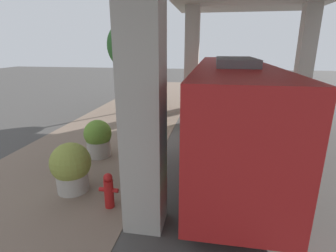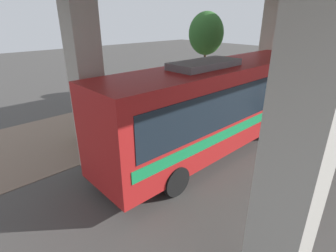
{
  "view_description": "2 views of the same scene",
  "coord_description": "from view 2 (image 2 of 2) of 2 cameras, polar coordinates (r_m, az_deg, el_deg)",
  "views": [
    {
      "loc": [
        1.98,
        -11.61,
        4.21
      ],
      "look_at": [
        0.11,
        -0.78,
        0.85
      ],
      "focal_mm": 28.0,
      "sensor_mm": 36.0,
      "label": 1
    },
    {
      "loc": [
        8.75,
        -10.17,
        5.31
      ],
      "look_at": [
        0.98,
        -2.94,
        0.87
      ],
      "focal_mm": 28.0,
      "sensor_mm": 36.0,
      "label": 2
    }
  ],
  "objects": [
    {
      "name": "ground_plane",
      "position": [
        14.43,
        5.9,
        0.97
      ],
      "size": [
        80.0,
        80.0,
        0.0
      ],
      "primitive_type": "plane",
      "color": "#474442",
      "rests_on": "ground"
    },
    {
      "name": "sidewalk_strip",
      "position": [
        16.42,
        -1.96,
        3.84
      ],
      "size": [
        6.0,
        40.0,
        0.02
      ],
      "color": "#7A6656",
      "rests_on": "ground"
    },
    {
      "name": "bus",
      "position": [
        11.05,
        11.37,
        5.26
      ],
      "size": [
        2.56,
        11.4,
        3.85
      ],
      "color": "#B21E1E",
      "rests_on": "ground"
    },
    {
      "name": "fire_hydrant",
      "position": [
        11.42,
        -16.22,
        -3.12
      ],
      "size": [
        0.53,
        0.25,
        1.02
      ],
      "color": "#B21919",
      "rests_on": "ground"
    },
    {
      "name": "planter_front",
      "position": [
        12.74,
        -16.82,
        0.87
      ],
      "size": [
        1.19,
        1.19,
        1.53
      ],
      "color": "#ADA89E",
      "rests_on": "ground"
    },
    {
      "name": "planter_middle",
      "position": [
        14.21,
        -8.13,
        3.79
      ],
      "size": [
        1.07,
        1.07,
        1.49
      ],
      "color": "#ADA89E",
      "rests_on": "ground"
    },
    {
      "name": "planter_back",
      "position": [
        16.13,
        6.52,
        6.37
      ],
      "size": [
        1.33,
        1.33,
        1.66
      ],
      "color": "#ADA89E",
      "rests_on": "ground"
    },
    {
      "name": "street_tree_near",
      "position": [
        19.41,
        8.3,
        19.26
      ],
      "size": [
        2.41,
        2.41,
        5.69
      ],
      "color": "brown",
      "rests_on": "ground"
    }
  ]
}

